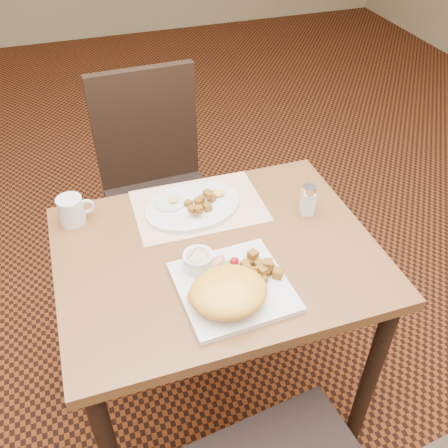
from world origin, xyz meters
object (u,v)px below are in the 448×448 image
chair_far (157,180)px  coffee_mug (72,210)px  plate_oval (193,207)px  plate_square (233,287)px  salt_shaker (308,200)px  table (217,277)px

chair_far → coffee_mug: (-0.33, -0.44, 0.25)m
chair_far → plate_oval: (0.03, -0.49, 0.22)m
chair_far → plate_square: 0.88m
plate_square → salt_shaker: bearing=35.6°
plate_oval → coffee_mug: 0.36m
table → coffee_mug: bearing=145.1°
plate_oval → coffee_mug: bearing=170.6°
table → plate_square: (-0.01, -0.15, 0.12)m
chair_far → salt_shaker: chair_far is taller
plate_square → coffee_mug: size_ratio=2.58×
table → salt_shaker: bearing=13.2°
chair_far → plate_square: (0.04, -0.85, 0.22)m
salt_shaker → coffee_mug: bearing=164.9°
plate_square → salt_shaker: salt_shaker is taller
salt_shaker → coffee_mug: (-0.69, 0.19, -0.01)m
salt_shaker → chair_far: bearing=119.8°
plate_square → coffee_mug: 0.55m
table → coffee_mug: size_ratio=8.28×
table → plate_oval: size_ratio=2.96×
coffee_mug → chair_far: bearing=52.7°
table → plate_oval: bearing=94.1°
table → coffee_mug: (-0.37, 0.26, 0.15)m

